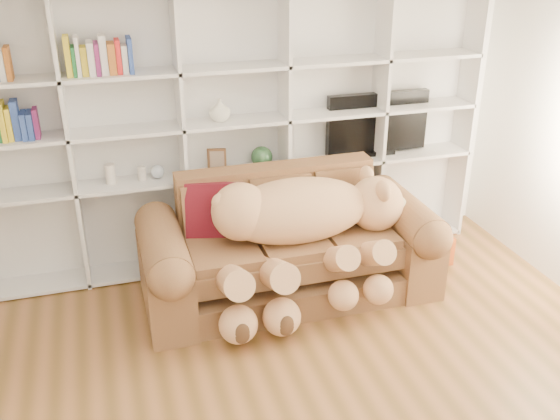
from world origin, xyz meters
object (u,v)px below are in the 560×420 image
object	(u,v)px
gift_box	(429,247)
tv	(377,124)
sofa	(288,251)
teddy_bear	(302,227)

from	to	relation	value
gift_box	tv	world-z (taller)	tv
sofa	teddy_bear	distance (m)	0.37
teddy_bear	gift_box	bearing A→B (deg)	9.83
sofa	gift_box	world-z (taller)	sofa
sofa	teddy_bear	bearing A→B (deg)	-76.26
tv	gift_box	bearing A→B (deg)	-62.29
sofa	teddy_bear	world-z (taller)	teddy_bear
sofa	tv	distance (m)	1.49
gift_box	sofa	bearing A→B (deg)	-175.37
teddy_bear	tv	world-z (taller)	tv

